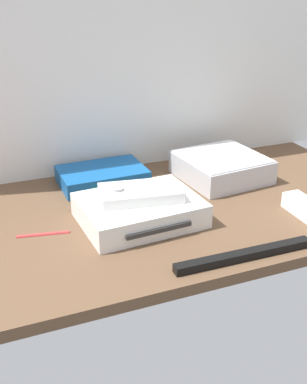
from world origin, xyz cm
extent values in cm
cube|color=brown|center=(0.00, 0.00, -1.00)|extent=(100.00, 48.00, 2.00)
cube|color=white|center=(0.00, 24.60, 32.00)|extent=(110.00, 1.20, 64.00)
cube|color=white|center=(-3.82, -2.74, 2.20)|extent=(21.93, 17.24, 4.40)
cube|color=#2D2D2D|center=(-3.33, -10.93, 2.20)|extent=(12.01, 1.32, 0.80)
cube|color=silver|center=(19.91, 9.56, 2.50)|extent=(18.58, 18.58, 5.00)
cube|color=silver|center=(19.91, 9.56, 5.15)|extent=(17.83, 17.83, 0.30)
cube|color=#145193|center=(-5.31, 16.37, 1.70)|extent=(18.29, 12.43, 3.40)
cube|color=#19D833|center=(-5.16, 10.17, 1.70)|extent=(8.01, 0.59, 0.60)
cube|color=white|center=(-3.51, -2.37, 5.40)|extent=(15.50, 10.21, 2.00)
cylinder|color=#99999E|center=(-7.46, -1.73, 6.60)|extent=(2.30, 2.30, 0.40)
cube|color=black|center=(7.14, -20.90, 0.70)|extent=(24.03, 2.23, 1.40)
cylinder|color=red|center=(-21.16, -1.33, 0.35)|extent=(8.98, 2.34, 0.70)
camera|label=1|loc=(-29.94, -74.74, 41.00)|focal=44.32mm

